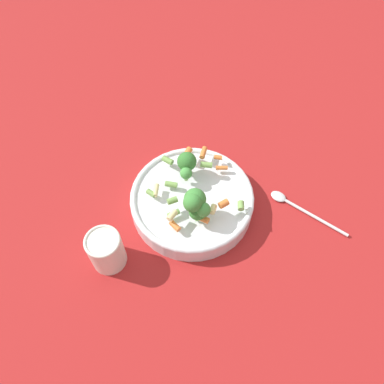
% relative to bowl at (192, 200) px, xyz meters
% --- Properties ---
extents(ground_plane, '(3.00, 3.00, 0.00)m').
position_rel_bowl_xyz_m(ground_plane, '(0.00, 0.00, -0.03)').
color(ground_plane, maroon).
extents(bowl, '(0.27, 0.27, 0.05)m').
position_rel_bowl_xyz_m(bowl, '(0.00, 0.00, 0.00)').
color(bowl, silver).
rests_on(bowl, ground_plane).
extents(pasta_salad, '(0.19, 0.20, 0.07)m').
position_rel_bowl_xyz_m(pasta_salad, '(-0.00, -0.01, 0.06)').
color(pasta_salad, '#8CB766').
rests_on(pasta_salad, bowl).
extents(cup, '(0.07, 0.07, 0.09)m').
position_rel_bowl_xyz_m(cup, '(-0.20, -0.06, 0.02)').
color(cup, silver).
rests_on(cup, ground_plane).
extents(spoon, '(0.12, 0.16, 0.01)m').
position_rel_bowl_xyz_m(spoon, '(0.22, -0.08, -0.02)').
color(spoon, silver).
rests_on(spoon, ground_plane).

